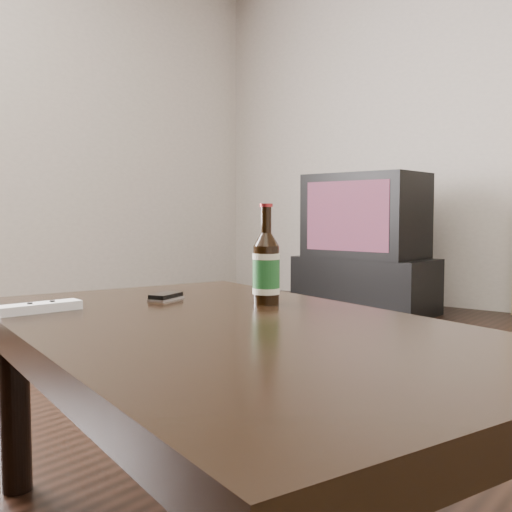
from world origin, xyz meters
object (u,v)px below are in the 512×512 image
Objects in this scene: remote at (39,308)px; tv at (366,216)px; coffee_table at (229,354)px; phone at (166,297)px; beer_bottle at (266,269)px; tv_stand at (365,285)px.

tv is at bearing 115.75° from remote.
phone reaches higher than coffee_table.
coffee_table is at bearing -63.44° from tv.
coffee_table is at bearing -68.34° from beer_bottle.
tv_stand is at bearing 115.74° from remote.
beer_bottle is 2.34× the size of phone.
tv_stand is 1.19× the size of tv.
coffee_table is at bearing -63.45° from tv_stand.
tv_stand is at bearing 113.70° from beer_bottle.
beer_bottle is (-0.09, 0.24, 0.14)m from coffee_table.
coffee_table is at bearing -36.16° from phone.
tv_stand is at bearing 90.00° from tv.
remote is at bearing -117.34° from phone.
beer_bottle is at bearing -63.27° from tv.
phone is 0.55× the size of remote.
tv reaches higher than phone.
coffee_table is at bearing 31.90° from remote.
phone is at bearing 157.16° from coffee_table.
coffee_table is 0.35m from phone.
phone is at bearing 86.08° from remote.
remote reaches higher than coffee_table.
phone is at bearing -68.30° from tv.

